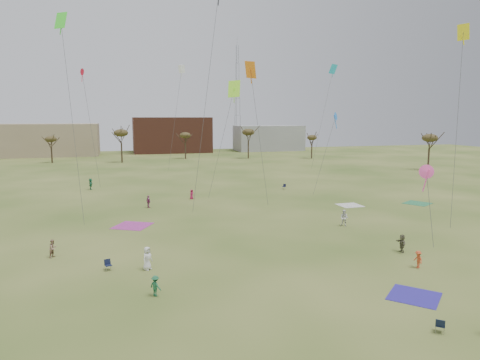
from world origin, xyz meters
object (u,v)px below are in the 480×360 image
object	(u,v)px
camp_chair_left	(108,267)
radio_tower	(237,98)
flyer_near_center	(156,286)
camp_chair_center	(440,328)
camp_chair_right	(284,188)
flyer_near_left	(147,258)

from	to	relation	value
camp_chair_left	radio_tower	world-z (taller)	radio_tower
flyer_near_center	radio_tower	size ratio (longest dim) A/B	0.04
radio_tower	camp_chair_center	bearing A→B (deg)	-100.29
camp_chair_right	camp_chair_center	bearing A→B (deg)	-50.06
flyer_near_left	camp_chair_left	bearing A→B (deg)	121.32
camp_chair_left	radio_tower	size ratio (longest dim) A/B	0.02
flyer_near_center	camp_chair_center	xyz separation A→B (m)	(15.20, -9.43, -0.46)
flyer_near_left	radio_tower	bearing A→B (deg)	25.82
flyer_near_center	camp_chair_center	distance (m)	17.89
flyer_near_left	camp_chair_right	world-z (taller)	flyer_near_left
camp_chair_left	camp_chair_center	xyz separation A→B (m)	(18.45, -15.52, 0.00)
camp_chair_right	flyer_near_center	bearing A→B (deg)	-71.27
flyer_near_center	camp_chair_right	world-z (taller)	flyer_near_center
flyer_near_center	radio_tower	xyz separation A→B (m)	(40.17, 128.19, 18.48)
radio_tower	camp_chair_right	bearing A→B (deg)	-99.98
flyer_near_center	camp_chair_left	size ratio (longest dim) A/B	1.67
flyer_near_center	radio_tower	bearing A→B (deg)	-57.54
flyer_near_left	flyer_near_center	distance (m)	5.41
flyer_near_left	camp_chair_left	distance (m)	3.19
camp_chair_right	radio_tower	size ratio (longest dim) A/B	0.02
camp_chair_right	radio_tower	distance (m)	92.40
camp_chair_left	camp_chair_center	size ratio (longest dim) A/B	1.00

